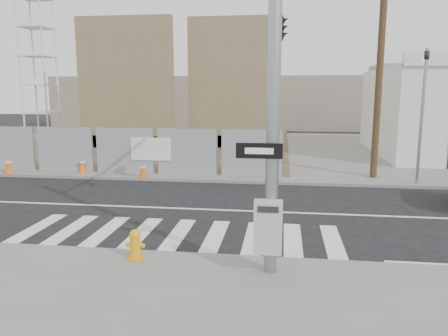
# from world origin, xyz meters

# --- Properties ---
(ground) EXTENTS (100.00, 100.00, 0.00)m
(ground) POSITION_xyz_m (0.00, 0.00, 0.00)
(ground) COLOR black
(ground) RESTS_ON ground
(sidewalk_far) EXTENTS (50.00, 20.00, 0.12)m
(sidewalk_far) POSITION_xyz_m (0.00, 14.00, 0.06)
(sidewalk_far) COLOR slate
(sidewalk_far) RESTS_ON ground
(signal_pole) EXTENTS (0.96, 5.87, 7.00)m
(signal_pole) POSITION_xyz_m (2.49, -2.05, 4.78)
(signal_pole) COLOR gray
(signal_pole) RESTS_ON sidewalk_near
(far_signal_pole) EXTENTS (0.16, 0.20, 5.60)m
(far_signal_pole) POSITION_xyz_m (8.00, 4.60, 3.48)
(far_signal_pole) COLOR gray
(far_signal_pole) RESTS_ON sidewalk_far
(chain_link_fence) EXTENTS (24.60, 0.04, 2.00)m
(chain_link_fence) POSITION_xyz_m (-10.00, 5.00, 1.12)
(chain_link_fence) COLOR gray
(chain_link_fence) RESTS_ON sidewalk_far
(concrete_wall_left) EXTENTS (6.00, 1.30, 8.00)m
(concrete_wall_left) POSITION_xyz_m (-7.00, 13.08, 3.38)
(concrete_wall_left) COLOR brown
(concrete_wall_left) RESTS_ON sidewalk_far
(concrete_wall_right) EXTENTS (5.50, 1.30, 8.00)m
(concrete_wall_right) POSITION_xyz_m (-0.50, 14.08, 3.38)
(concrete_wall_right) COLOR brown
(concrete_wall_right) RESTS_ON sidewalk_far
(crane_tower) EXTENTS (2.60, 2.60, 18.15)m
(crane_tower) POSITION_xyz_m (-15.00, 17.00, 9.02)
(crane_tower) COLOR slate
(crane_tower) RESTS_ON sidewalk_far
(utility_pole_right) EXTENTS (1.60, 0.28, 10.00)m
(utility_pole_right) POSITION_xyz_m (6.50, 5.50, 5.20)
(utility_pole_right) COLOR #483721
(utility_pole_right) RESTS_ON sidewalk_far
(fire_hydrant) EXTENTS (0.44, 0.44, 0.67)m
(fire_hydrant) POSITION_xyz_m (-0.44, -4.55, 0.45)
(fire_hydrant) COLOR orange
(fire_hydrant) RESTS_ON sidewalk_near
(traffic_cone_b) EXTENTS (0.43, 0.43, 0.76)m
(traffic_cone_b) POSITION_xyz_m (-9.29, 4.22, 0.49)
(traffic_cone_b) COLOR orange
(traffic_cone_b) RESTS_ON sidewalk_far
(traffic_cone_c) EXTENTS (0.49, 0.49, 0.72)m
(traffic_cone_c) POSITION_xyz_m (-6.16, 4.87, 0.47)
(traffic_cone_c) COLOR #FF610D
(traffic_cone_c) RESTS_ON sidewalk_far
(traffic_cone_d) EXTENTS (0.44, 0.44, 0.66)m
(traffic_cone_d) POSITION_xyz_m (-3.15, 4.22, 0.44)
(traffic_cone_d) COLOR #D7590B
(traffic_cone_d) RESTS_ON sidewalk_far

